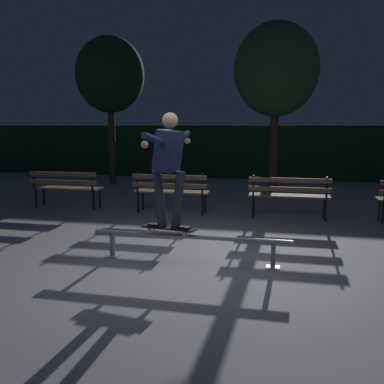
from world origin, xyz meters
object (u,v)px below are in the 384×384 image
skateboard (169,228)px  park_bench_left_center (171,189)px  tree_behind_benches (276,70)px  tree_far_left (110,75)px  park_bench_leftmost (66,185)px  park_bench_right_center (289,193)px  grind_rail (189,241)px  skateboarder (169,160)px

skateboard → park_bench_left_center: (-0.84, 3.10, 0.07)m
tree_behind_benches → tree_far_left: tree_far_left is taller
park_bench_leftmost → tree_far_left: 5.03m
skateboard → park_bench_leftmost: park_bench_leftmost is taller
skateboard → tree_far_left: (-3.90, 7.18, 2.93)m
park_bench_left_center → park_bench_right_center: bearing=0.0°
park_bench_left_center → tree_far_left: tree_far_left is taller
park_bench_leftmost → park_bench_left_center: (2.45, 0.00, 0.00)m
grind_rail → park_bench_right_center: 3.38m
park_bench_leftmost → park_bench_right_center: size_ratio=1.00×
park_bench_left_center → tree_behind_benches: 4.21m
tree_far_left → tree_behind_benches: bearing=-17.1°
park_bench_right_center → tree_far_left: tree_far_left is taller
skateboard → tree_far_left: size_ratio=0.17×
skateboarder → tree_far_left: size_ratio=0.34×
tree_behind_benches → grind_rail: bearing=-99.3°
tree_behind_benches → tree_far_left: 5.35m
park_bench_leftmost → tree_behind_benches: (4.50, 2.52, 2.68)m
skateboard → tree_behind_benches: size_ratio=0.18×
park_bench_left_center → tree_behind_benches: bearing=50.9°
grind_rail → skateboarder: (-0.29, -0.00, 1.10)m
skateboard → tree_behind_benches: 6.37m
park_bench_leftmost → park_bench_right_center: (4.90, 0.00, 0.00)m
grind_rail → tree_behind_benches: tree_behind_benches is taller
grind_rail → skateboarder: bearing=-179.9°
tree_far_left → park_bench_left_center: bearing=-53.1°
park_bench_right_center → tree_behind_benches: bearing=99.1°
skateboarder → tree_behind_benches: (1.21, 5.62, 1.82)m
park_bench_right_center → park_bench_leftmost: bearing=180.0°
grind_rail → tree_behind_benches: size_ratio=0.63×
park_bench_leftmost → grind_rail: bearing=-40.9°
park_bench_right_center → tree_behind_benches: tree_behind_benches is taller
skateboarder → park_bench_leftmost: skateboarder is taller
tree_far_left → skateboard: bearing=-61.5°
grind_rail → tree_behind_benches: 6.39m
grind_rail → tree_far_left: tree_far_left is taller
tree_behind_benches → park_bench_left_center: bearing=-129.1°
park_bench_left_center → skateboarder: bearing=-74.8°
grind_rail → tree_behind_benches: bearing=80.7°
park_bench_leftmost → park_bench_right_center: 4.90m
skateboarder → tree_behind_benches: size_ratio=0.35×
skateboarder → park_bench_leftmost: bearing=136.7°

